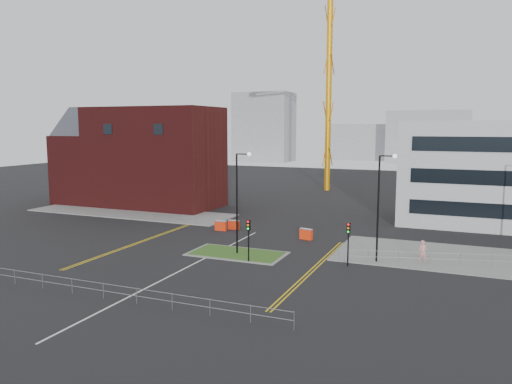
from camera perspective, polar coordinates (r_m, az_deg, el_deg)
ground at (r=39.30m, az=-9.84°, el=-9.46°), size 200.00×200.00×0.00m
pavement_left at (r=68.06m, az=-14.14°, el=-2.28°), size 28.00×8.00×0.12m
pavement_right at (r=47.03m, az=24.12°, el=-7.10°), size 24.00×10.00×0.12m
island_kerb at (r=45.12m, az=-2.17°, el=-7.06°), size 8.60×4.60×0.08m
grass_island at (r=45.11m, az=-2.17°, el=-7.04°), size 8.00×4.00×0.12m
brick_building at (r=73.83m, az=-13.38°, el=3.81°), size 24.20×10.07×14.24m
tower_crane at (r=91.76m, az=12.14°, el=17.00°), size 49.17×21.65×38.77m
streetlamp_island at (r=43.98m, az=-1.95°, el=-0.30°), size 1.46×0.36×9.18m
streetlamp_right_near at (r=42.48m, az=14.10°, el=-0.81°), size 1.46×0.36×9.18m
traffic_light_island at (r=41.94m, az=-0.86°, el=-4.64°), size 0.28×0.33×3.65m
traffic_light_right at (r=41.42m, az=10.51°, el=-4.92°), size 0.28×0.33×3.65m
railing_front at (r=34.40m, az=-15.33°, el=-10.74°), size 24.05×0.05×1.10m
railing_left at (r=59.65m, az=-9.51°, el=-2.86°), size 6.05×0.05×1.10m
railing_right at (r=44.40m, az=22.30°, el=-6.89°), size 19.05×5.05×1.10m
centre_line at (r=40.92m, az=-8.32°, el=-8.73°), size 0.15×30.00×0.01m
yellow_left_a at (r=52.19m, az=-12.31°, el=-5.26°), size 0.12×24.00×0.01m
yellow_left_b at (r=52.02m, az=-12.04°, el=-5.29°), size 0.12×24.00×0.01m
yellow_right_a at (r=40.78m, az=6.35°, el=-8.75°), size 0.12×20.00×0.01m
yellow_right_b at (r=40.70m, az=6.76°, el=-8.79°), size 0.12×20.00×0.01m
skyline_a at (r=163.18m, az=0.94°, el=7.42°), size 18.00×12.00×22.00m
skyline_b at (r=161.97m, az=19.08°, el=5.95°), size 24.00×12.00×16.00m
skyline_d at (r=174.02m, az=13.32°, el=5.58°), size 30.00×12.00×12.00m
pedestrian at (r=44.40m, az=18.52°, el=-6.48°), size 0.76×0.56×1.91m
barrier_left at (r=55.04m, az=-4.04°, el=-3.81°), size 1.31×0.51×1.09m
barrier_mid at (r=55.56m, az=-2.55°, el=-3.72°), size 1.26×0.50×1.04m
barrier_right at (r=50.89m, az=5.74°, el=-4.76°), size 1.38×0.72×1.11m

